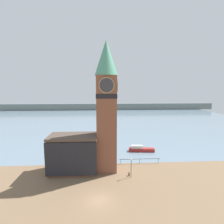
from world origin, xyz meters
TOP-DOWN VIEW (x-y plane):
  - ground_plane at (0.00, 0.00)m, footprint 160.00×160.00m
  - water at (0.00, 73.15)m, footprint 160.00×120.00m
  - far_shoreline at (0.00, 113.15)m, footprint 180.00×3.00m
  - pier_railing at (9.18, 12.90)m, footprint 9.37×0.08m
  - clock_tower at (1.51, 10.32)m, footprint 4.60×4.60m
  - pier_building at (-5.38, 9.99)m, footprint 9.82×5.94m
  - boat_near at (11.07, 20.51)m, footprint 7.05×2.20m
  - mooring_bollard_near at (5.87, 7.38)m, footprint 0.32×0.32m
  - lamp_post at (6.15, 6.80)m, footprint 0.32×0.32m

SIDE VIEW (x-z plane):
  - water at x=0.00m, z-range 0.00..0.00m
  - ground_plane at x=0.00m, z-range 0.00..0.00m
  - mooring_bollard_near at x=5.87m, z-range 0.03..0.76m
  - boat_near at x=11.07m, z-range -0.21..1.45m
  - pier_railing at x=9.18m, z-range 0.40..1.49m
  - far_shoreline at x=0.00m, z-range 0.00..5.00m
  - lamp_post at x=6.15m, z-range 0.76..4.52m
  - pier_building at x=-5.38m, z-range 0.02..7.70m
  - clock_tower at x=1.51m, z-range 0.84..27.34m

